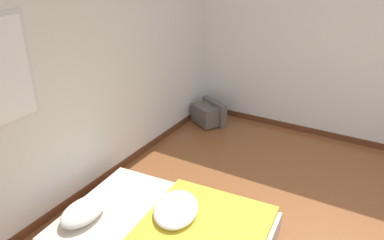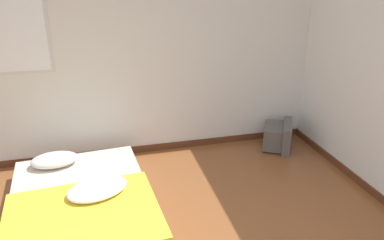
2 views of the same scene
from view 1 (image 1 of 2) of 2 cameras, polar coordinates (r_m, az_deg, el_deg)
name	(u,v)px [view 1 (image 1 of 2)]	position (r m, az deg, el deg)	size (l,w,h in m)	color
wall_back	(93,79)	(4.26, -14.90, 6.12)	(7.42, 0.08, 2.60)	silver
mattress_bed	(165,232)	(3.72, -4.14, -16.66)	(1.50, 2.05, 0.35)	beige
crt_tv	(209,113)	(6.00, 2.56, 1.01)	(0.55, 0.61, 0.37)	#56514C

